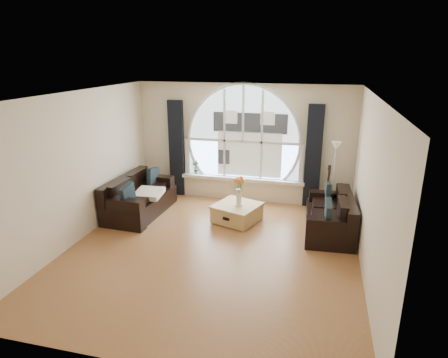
% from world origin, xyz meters
% --- Properties ---
extents(ground, '(5.00, 5.50, 0.01)m').
position_xyz_m(ground, '(0.00, 0.00, 0.00)').
color(ground, brown).
rests_on(ground, ground).
extents(ceiling, '(5.00, 5.50, 0.01)m').
position_xyz_m(ceiling, '(0.00, 0.00, 2.70)').
color(ceiling, silver).
rests_on(ceiling, ground).
extents(wall_back, '(5.00, 0.01, 2.70)m').
position_xyz_m(wall_back, '(0.00, 2.75, 1.35)').
color(wall_back, beige).
rests_on(wall_back, ground).
extents(wall_front, '(5.00, 0.01, 2.70)m').
position_xyz_m(wall_front, '(0.00, -2.75, 1.35)').
color(wall_front, beige).
rests_on(wall_front, ground).
extents(wall_left, '(0.01, 5.50, 2.70)m').
position_xyz_m(wall_left, '(-2.50, 0.00, 1.35)').
color(wall_left, beige).
rests_on(wall_left, ground).
extents(wall_right, '(0.01, 5.50, 2.70)m').
position_xyz_m(wall_right, '(2.50, 0.00, 1.35)').
color(wall_right, beige).
rests_on(wall_right, ground).
extents(attic_slope, '(0.92, 5.50, 0.72)m').
position_xyz_m(attic_slope, '(2.20, 0.00, 2.35)').
color(attic_slope, silver).
rests_on(attic_slope, ground).
extents(arched_window, '(2.60, 0.06, 2.15)m').
position_xyz_m(arched_window, '(0.00, 2.72, 1.62)').
color(arched_window, silver).
rests_on(arched_window, wall_back).
extents(window_sill, '(2.90, 0.22, 0.08)m').
position_xyz_m(window_sill, '(0.00, 2.65, 0.51)').
color(window_sill, white).
rests_on(window_sill, wall_back).
extents(window_frame, '(2.76, 0.08, 2.15)m').
position_xyz_m(window_frame, '(0.00, 2.69, 1.62)').
color(window_frame, white).
rests_on(window_frame, wall_back).
extents(neighbor_house, '(1.70, 0.02, 1.50)m').
position_xyz_m(neighbor_house, '(0.15, 2.71, 1.50)').
color(neighbor_house, silver).
rests_on(neighbor_house, wall_back).
extents(curtain_left, '(0.35, 0.12, 2.30)m').
position_xyz_m(curtain_left, '(-1.60, 2.63, 1.15)').
color(curtain_left, black).
rests_on(curtain_left, ground).
extents(curtain_right, '(0.35, 0.12, 2.30)m').
position_xyz_m(curtain_right, '(1.60, 2.63, 1.15)').
color(curtain_right, black).
rests_on(curtain_right, ground).
extents(sofa_left, '(1.00, 1.86, 0.81)m').
position_xyz_m(sofa_left, '(-1.96, 1.27, 0.40)').
color(sofa_left, black).
rests_on(sofa_left, ground).
extents(sofa_right, '(0.93, 1.72, 0.75)m').
position_xyz_m(sofa_right, '(2.00, 1.29, 0.40)').
color(sofa_right, black).
rests_on(sofa_right, ground).
extents(coffee_chest, '(1.07, 1.07, 0.41)m').
position_xyz_m(coffee_chest, '(0.16, 1.35, 0.21)').
color(coffee_chest, tan).
rests_on(coffee_chest, ground).
extents(throw_blanket, '(0.58, 0.58, 0.10)m').
position_xyz_m(throw_blanket, '(-1.72, 1.22, 0.50)').
color(throw_blanket, silver).
rests_on(throw_blanket, sofa_left).
extents(vase_flowers, '(0.24, 0.24, 0.70)m').
position_xyz_m(vase_flowers, '(0.20, 1.32, 0.76)').
color(vase_flowers, white).
rests_on(vase_flowers, coffee_chest).
extents(floor_lamp, '(0.24, 0.24, 1.60)m').
position_xyz_m(floor_lamp, '(2.05, 2.20, 0.80)').
color(floor_lamp, '#B2B2B2').
rests_on(floor_lamp, ground).
extents(guitar, '(0.41, 0.32, 1.06)m').
position_xyz_m(guitar, '(1.95, 2.46, 0.53)').
color(guitar, brown).
rests_on(guitar, ground).
extents(potted_plant, '(0.20, 0.16, 0.33)m').
position_xyz_m(potted_plant, '(-1.14, 2.65, 0.71)').
color(potted_plant, '#1E6023').
rests_on(potted_plant, window_sill).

